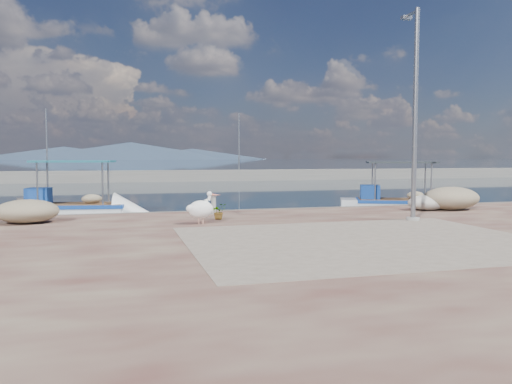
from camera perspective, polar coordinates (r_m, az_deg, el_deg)
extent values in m
plane|color=#162635|center=(15.50, 3.76, -5.75)|extent=(1400.00, 1400.00, 0.00)
cube|color=#4D2321|center=(10.10, 15.18, -9.73)|extent=(44.00, 22.00, 0.50)
cube|color=gray|center=(13.09, 12.28, -5.40)|extent=(9.00, 7.00, 0.01)
cube|color=gray|center=(54.70, -10.14, 1.82)|extent=(120.00, 2.20, 1.20)
cylinder|color=gray|center=(54.89, -22.81, 5.13)|extent=(0.16, 0.16, 7.00)
cylinder|color=gray|center=(55.98, -1.97, 5.41)|extent=(0.16, 0.16, 7.00)
cone|color=#28384C|center=(667.62, -21.06, 4.20)|extent=(220.00, 220.00, 16.00)
cone|color=#28384C|center=(664.65, -14.17, 4.60)|extent=(280.00, 280.00, 22.00)
cone|color=#28384C|center=(671.20, -7.30, 4.34)|extent=(200.00, 200.00, 14.00)
cube|color=white|center=(23.25, -19.97, -2.52)|extent=(6.24, 2.80, 0.99)
cube|color=#164093|center=(23.21, -19.99, -1.44)|extent=(4.58, 2.63, 0.15)
cube|color=maroon|center=(23.26, -19.96, -2.66)|extent=(4.58, 2.61, 0.12)
cube|color=#164093|center=(23.55, -23.59, -0.44)|extent=(1.06, 1.06, 0.73)
cube|color=#1B5E6F|center=(23.11, -20.11, 3.31)|extent=(3.54, 2.32, 0.08)
cube|color=white|center=(25.36, 16.16, -1.92)|extent=(6.13, 4.08, 0.96)
cube|color=#164093|center=(25.32, 16.17, -0.96)|extent=(4.65, 3.48, 0.14)
cube|color=maroon|center=(25.37, 16.15, -2.05)|extent=(4.64, 3.47, 0.12)
cube|color=#164093|center=(25.12, 12.89, -0.01)|extent=(1.19, 1.19, 0.71)
cube|color=#242B2F|center=(25.23, 16.26, 3.27)|extent=(3.68, 2.95, 0.08)
cylinder|color=tan|center=(15.92, -6.54, -3.21)|extent=(0.03, 0.03, 0.26)
cylinder|color=tan|center=(15.95, -6.08, -3.19)|extent=(0.03, 0.03, 0.26)
ellipsoid|color=white|center=(15.90, -6.32, -1.98)|extent=(0.82, 0.54, 0.57)
cylinder|color=white|center=(15.93, -5.47, -0.95)|extent=(0.19, 0.11, 0.48)
sphere|color=white|center=(15.92, -5.34, -0.20)|extent=(0.16, 0.16, 0.16)
cone|color=#CA624E|center=(15.97, -4.68, -0.32)|extent=(0.39, 0.11, 0.12)
cylinder|color=gray|center=(17.54, 17.73, 8.32)|extent=(0.16, 0.16, 7.00)
cylinder|color=gray|center=(17.61, 17.49, -2.95)|extent=(0.44, 0.44, 0.10)
cube|color=gray|center=(18.64, 16.81, 18.52)|extent=(0.35, 0.18, 0.12)
cylinder|color=gray|center=(18.70, -4.87, -1.48)|extent=(0.18, 0.18, 0.68)
cylinder|color=gray|center=(18.67, -4.87, -0.44)|extent=(0.23, 0.23, 0.06)
cylinder|color=gray|center=(19.25, -25.34, -1.69)|extent=(0.18, 0.18, 0.69)
cylinder|color=gray|center=(19.22, -25.37, -0.67)|extent=(0.24, 0.24, 0.06)
imported|color=#33722D|center=(17.09, -4.27, -2.22)|extent=(0.57, 0.52, 0.55)
ellipsoid|color=silver|center=(21.14, 18.98, -1.15)|extent=(1.62, 1.22, 0.61)
ellipsoid|color=tan|center=(21.58, 21.38, -0.67)|extent=(2.38, 1.70, 0.94)
ellipsoid|color=tan|center=(17.66, -24.71, -2.02)|extent=(1.97, 1.53, 0.77)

